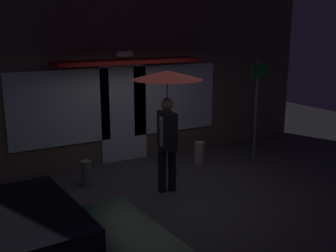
# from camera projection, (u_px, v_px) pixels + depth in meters

# --- Properties ---
(ground_plane) EXTENTS (18.00, 18.00, 0.00)m
(ground_plane) POSITION_uv_depth(u_px,v_px,m) (171.00, 192.00, 7.60)
(ground_plane) COLOR #423F44
(building_facade) EXTENTS (10.06, 1.00, 4.30)m
(building_facade) POSITION_uv_depth(u_px,v_px,m) (120.00, 67.00, 9.09)
(building_facade) COLOR brown
(building_facade) RESTS_ON ground
(person_with_umbrella) EXTENTS (1.26, 1.26, 2.26)m
(person_with_umbrella) POSITION_uv_depth(u_px,v_px,m) (167.00, 97.00, 7.24)
(person_with_umbrella) COLOR black
(person_with_umbrella) RESTS_ON ground
(street_sign_post) EXTENTS (0.40, 0.07, 2.32)m
(street_sign_post) POSITION_uv_depth(u_px,v_px,m) (257.00, 104.00, 9.15)
(street_sign_post) COLOR #595B60
(street_sign_post) RESTS_ON ground
(sidewalk_bollard) EXTENTS (0.22, 0.22, 0.51)m
(sidewalk_bollard) POSITION_uv_depth(u_px,v_px,m) (199.00, 153.00, 9.10)
(sidewalk_bollard) COLOR #B2A899
(sidewalk_bollard) RESTS_ON ground
(sidewalk_bollard_2) EXTENTS (0.21, 0.21, 0.50)m
(sidewalk_bollard_2) POSITION_uv_depth(u_px,v_px,m) (87.00, 173.00, 7.86)
(sidewalk_bollard_2) COLOR slate
(sidewalk_bollard_2) RESTS_ON ground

